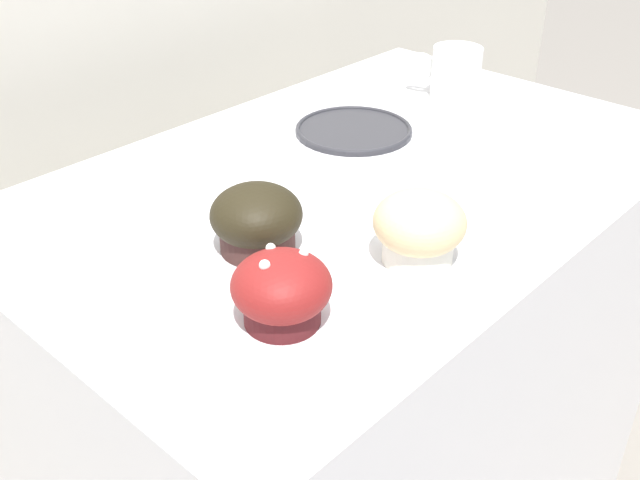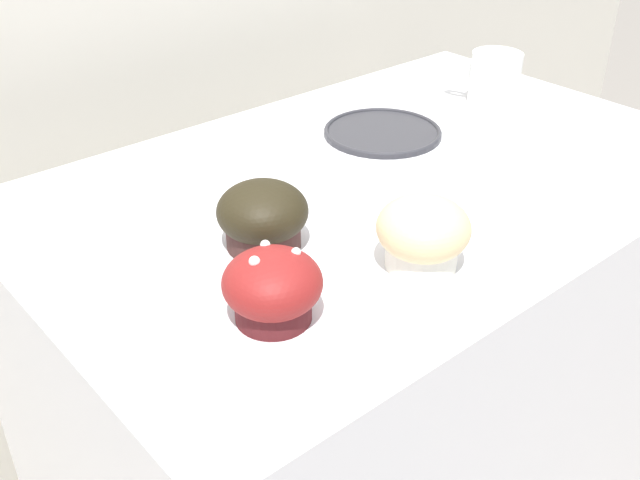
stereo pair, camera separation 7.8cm
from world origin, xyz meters
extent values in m
cube|color=beige|center=(0.00, 0.60, 0.90)|extent=(3.20, 0.10, 1.80)
cube|color=silver|center=(0.00, 0.00, 0.46)|extent=(1.00, 0.64, 0.93)
cylinder|color=white|center=(-0.13, -0.19, 0.95)|extent=(0.08, 0.08, 0.05)
ellipsoid|color=beige|center=(-0.13, -0.19, 0.98)|extent=(0.11, 0.11, 0.07)
cylinder|color=#4F181B|center=(-0.31, -0.16, 0.95)|extent=(0.08, 0.08, 0.04)
ellipsoid|color=maroon|center=(-0.31, -0.16, 0.97)|extent=(0.10, 0.10, 0.06)
sphere|color=white|center=(-0.30, -0.13, 1.00)|extent=(0.01, 0.01, 0.01)
sphere|color=white|center=(-0.33, -0.16, 1.00)|extent=(0.01, 0.01, 0.01)
sphere|color=white|center=(-0.29, -0.17, 1.00)|extent=(0.01, 0.01, 0.01)
cylinder|color=#3F2522|center=(-0.23, -0.04, 0.95)|extent=(0.09, 0.09, 0.05)
ellipsoid|color=black|center=(-0.23, -0.04, 0.97)|extent=(0.11, 0.11, 0.07)
cylinder|color=white|center=(0.34, 0.07, 0.97)|extent=(0.08, 0.08, 0.09)
torus|color=white|center=(0.31, 0.13, 0.98)|extent=(0.03, 0.05, 0.05)
cylinder|color=black|center=(0.34, 0.07, 1.01)|extent=(0.07, 0.07, 0.01)
cylinder|color=#2D2D33|center=(0.10, 0.10, 0.93)|extent=(0.18, 0.18, 0.01)
torus|color=#2D2D33|center=(0.10, 0.10, 0.93)|extent=(0.18, 0.18, 0.01)
camera|label=1|loc=(-0.73, -0.60, 1.40)|focal=42.00mm
camera|label=2|loc=(-0.67, -0.66, 1.40)|focal=42.00mm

